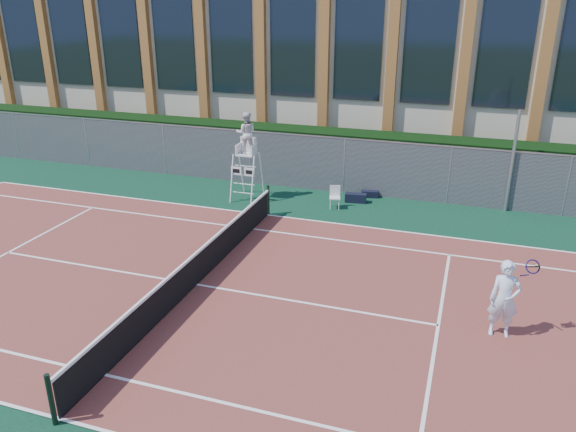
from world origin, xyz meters
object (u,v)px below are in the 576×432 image
(steel_pole, at_px, (512,162))
(tennis_player, at_px, (505,299))
(umpire_chair, at_px, (246,135))
(plastic_chair, at_px, (335,195))

(steel_pole, xyz_separation_m, tennis_player, (-0.32, -8.63, -0.89))
(umpire_chair, height_order, plastic_chair, umpire_chair)
(tennis_player, bearing_deg, steel_pole, 87.85)
(steel_pole, relative_size, tennis_player, 2.00)
(umpire_chair, height_order, tennis_player, umpire_chair)
(steel_pole, distance_m, umpire_chair, 9.64)
(steel_pole, distance_m, tennis_player, 8.68)
(steel_pole, xyz_separation_m, plastic_chair, (-6.00, -1.64, -1.36))
(steel_pole, bearing_deg, umpire_chair, -170.10)
(plastic_chair, xyz_separation_m, tennis_player, (5.68, -6.99, 0.47))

